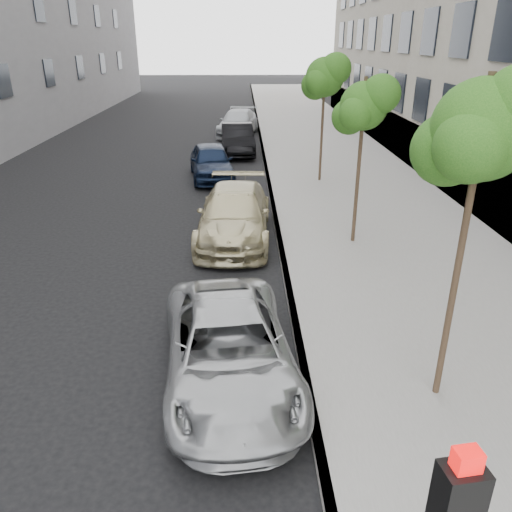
{
  "coord_description": "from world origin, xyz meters",
  "views": [
    {
      "loc": [
        0.16,
        -4.85,
        5.3
      ],
      "look_at": [
        0.39,
        3.86,
        1.5
      ],
      "focal_mm": 35.0,
      "sensor_mm": 36.0,
      "label": 1
    }
  ],
  "objects_px": {
    "tree_far": "(325,77)",
    "sedan_black": "(238,139)",
    "tree_mid": "(365,106)",
    "minivan": "(229,349)",
    "sedan_blue": "(211,161)",
    "tree_near": "(484,130)",
    "suv": "(234,214)",
    "sedan_rear": "(238,123)"
  },
  "relations": [
    {
      "from": "tree_near",
      "to": "minivan",
      "type": "relative_size",
      "value": 1.1
    },
    {
      "from": "tree_mid",
      "to": "sedan_blue",
      "type": "distance_m",
      "value": 9.12
    },
    {
      "from": "tree_near",
      "to": "sedan_rear",
      "type": "relative_size",
      "value": 1.0
    },
    {
      "from": "tree_near",
      "to": "tree_far",
      "type": "distance_m",
      "value": 13.0
    },
    {
      "from": "tree_far",
      "to": "sedan_black",
      "type": "distance_m",
      "value": 7.39
    },
    {
      "from": "suv",
      "to": "sedan_blue",
      "type": "bearing_deg",
      "value": 101.51
    },
    {
      "from": "tree_near",
      "to": "minivan",
      "type": "distance_m",
      "value": 4.94
    },
    {
      "from": "tree_mid",
      "to": "tree_far",
      "type": "relative_size",
      "value": 0.93
    },
    {
      "from": "tree_mid",
      "to": "sedan_black",
      "type": "height_order",
      "value": "tree_mid"
    },
    {
      "from": "tree_near",
      "to": "tree_far",
      "type": "relative_size",
      "value": 1.04
    },
    {
      "from": "suv",
      "to": "sedan_rear",
      "type": "xyz_separation_m",
      "value": [
        0.0,
        16.81,
        0.01
      ]
    },
    {
      "from": "tree_near",
      "to": "tree_mid",
      "type": "height_order",
      "value": "tree_near"
    },
    {
      "from": "tree_near",
      "to": "tree_far",
      "type": "xyz_separation_m",
      "value": [
        0.0,
        13.0,
        -0.23
      ]
    },
    {
      "from": "suv",
      "to": "sedan_blue",
      "type": "distance_m",
      "value": 6.82
    },
    {
      "from": "tree_far",
      "to": "suv",
      "type": "distance_m",
      "value": 7.49
    },
    {
      "from": "tree_near",
      "to": "tree_far",
      "type": "height_order",
      "value": "tree_near"
    },
    {
      "from": "minivan",
      "to": "sedan_black",
      "type": "relative_size",
      "value": 1.03
    },
    {
      "from": "sedan_blue",
      "to": "sedan_black",
      "type": "xyz_separation_m",
      "value": [
        1.03,
        4.82,
        0.02
      ]
    },
    {
      "from": "tree_near",
      "to": "sedan_rear",
      "type": "bearing_deg",
      "value": 97.9
    },
    {
      "from": "tree_mid",
      "to": "sedan_black",
      "type": "distance_m",
      "value": 13.03
    },
    {
      "from": "tree_mid",
      "to": "sedan_rear",
      "type": "relative_size",
      "value": 0.89
    },
    {
      "from": "minivan",
      "to": "sedan_black",
      "type": "height_order",
      "value": "sedan_black"
    },
    {
      "from": "sedan_blue",
      "to": "sedan_rear",
      "type": "bearing_deg",
      "value": 76.19
    },
    {
      "from": "sedan_blue",
      "to": "sedan_rear",
      "type": "relative_size",
      "value": 0.83
    },
    {
      "from": "sedan_black",
      "to": "sedan_rear",
      "type": "xyz_separation_m",
      "value": [
        -0.0,
        5.25,
        0.0
      ]
    },
    {
      "from": "tree_near",
      "to": "sedan_rear",
      "type": "height_order",
      "value": "tree_near"
    },
    {
      "from": "tree_mid",
      "to": "minivan",
      "type": "height_order",
      "value": "tree_mid"
    },
    {
      "from": "sedan_rear",
      "to": "sedan_blue",
      "type": "bearing_deg",
      "value": -87.37
    },
    {
      "from": "tree_far",
      "to": "sedan_black",
      "type": "relative_size",
      "value": 1.09
    },
    {
      "from": "tree_mid",
      "to": "sedan_blue",
      "type": "bearing_deg",
      "value": 120.51
    },
    {
      "from": "sedan_black",
      "to": "sedan_rear",
      "type": "relative_size",
      "value": 0.88
    },
    {
      "from": "suv",
      "to": "sedan_black",
      "type": "height_order",
      "value": "sedan_black"
    },
    {
      "from": "tree_mid",
      "to": "minivan",
      "type": "relative_size",
      "value": 0.98
    },
    {
      "from": "tree_far",
      "to": "sedan_black",
      "type": "xyz_separation_m",
      "value": [
        -3.33,
        5.72,
        -3.29
      ]
    },
    {
      "from": "sedan_rear",
      "to": "tree_near",
      "type": "bearing_deg",
      "value": -73.6
    },
    {
      "from": "suv",
      "to": "sedan_blue",
      "type": "relative_size",
      "value": 1.19
    },
    {
      "from": "suv",
      "to": "tree_near",
      "type": "bearing_deg",
      "value": -62.27
    },
    {
      "from": "sedan_black",
      "to": "suv",
      "type": "bearing_deg",
      "value": -93.64
    },
    {
      "from": "minivan",
      "to": "sedan_blue",
      "type": "xyz_separation_m",
      "value": [
        -1.03,
        13.35,
        0.07
      ]
    },
    {
      "from": "minivan",
      "to": "tree_near",
      "type": "bearing_deg",
      "value": -16.09
    },
    {
      "from": "tree_far",
      "to": "sedan_blue",
      "type": "distance_m",
      "value": 5.55
    },
    {
      "from": "tree_near",
      "to": "tree_far",
      "type": "bearing_deg",
      "value": 90.0
    }
  ]
}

